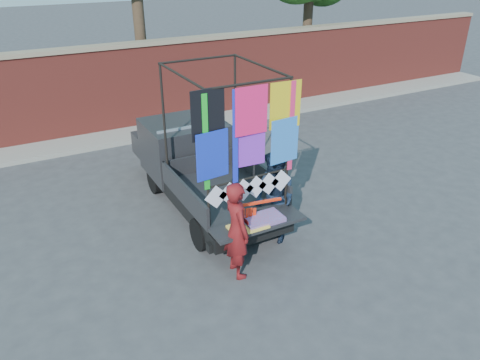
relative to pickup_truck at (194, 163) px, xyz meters
name	(u,v)px	position (x,y,z in m)	size (l,w,h in m)	color
ground	(231,238)	(-0.11, -1.99, -0.80)	(90.00, 90.00, 0.00)	#38383A
brick_wall	(124,87)	(-0.11, 5.01, 0.52)	(30.00, 0.45, 2.61)	#99352C
curb	(135,134)	(-0.11, 4.31, -0.74)	(30.00, 1.20, 0.12)	gray
pickup_truck	(194,163)	(0.00, 0.00, 0.00)	(2.02, 5.09, 3.20)	black
woman	(237,230)	(-0.50, -2.98, 0.07)	(0.64, 0.42, 1.75)	maroon
man	(274,198)	(0.62, -2.37, 0.09)	(0.87, 0.68, 1.80)	#152236
streamer_bundle	(252,214)	(-0.04, -2.69, 0.10)	(0.91, 0.18, 0.63)	#FB2D0D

